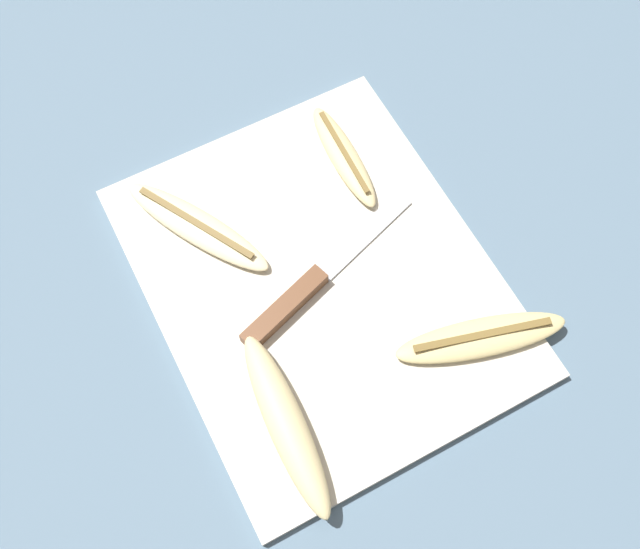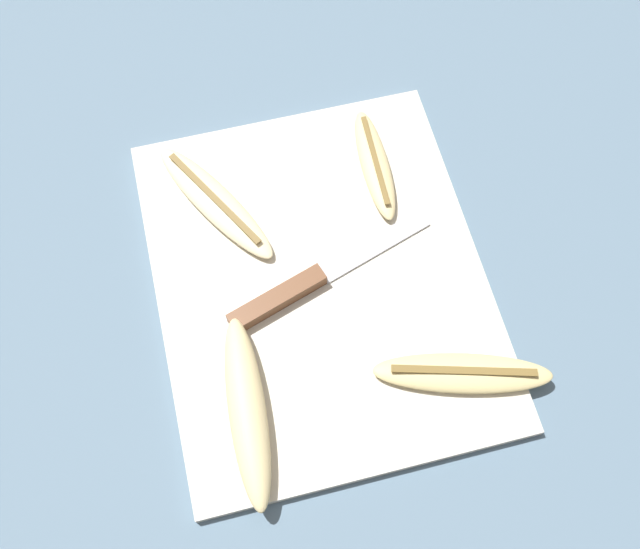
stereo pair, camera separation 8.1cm
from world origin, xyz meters
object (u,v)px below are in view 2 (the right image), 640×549
object	(u,v)px
banana_cream_curved	(215,202)
banana_mellow_near	(375,164)
banana_ripe_center	(247,411)
banana_spotted_left	(463,373)
knife	(295,289)

from	to	relation	value
banana_cream_curved	banana_mellow_near	bearing A→B (deg)	91.45
banana_mellow_near	banana_cream_curved	world-z (taller)	same
banana_ripe_center	banana_spotted_left	world-z (taller)	banana_ripe_center
banana_cream_curved	knife	bearing A→B (deg)	26.84
banana_mellow_near	banana_spotted_left	size ratio (longest dim) A/B	0.80
banana_ripe_center	knife	bearing A→B (deg)	147.22
banana_ripe_center	banana_cream_curved	world-z (taller)	banana_ripe_center
banana_ripe_center	banana_cream_curved	distance (m)	0.25
knife	banana_mellow_near	world-z (taller)	banana_mellow_near
banana_mellow_near	banana_cream_curved	distance (m)	0.19
knife	banana_cream_curved	xyz separation A→B (m)	(-0.13, -0.06, 0.00)
banana_ripe_center	banana_mellow_near	xyz separation A→B (m)	(-0.25, 0.20, -0.01)
knife	banana_mellow_near	distance (m)	0.18
banana_mellow_near	banana_cream_curved	xyz separation A→B (m)	(0.00, -0.19, -0.00)
banana_ripe_center	banana_spotted_left	xyz separation A→B (m)	(0.01, 0.22, -0.01)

